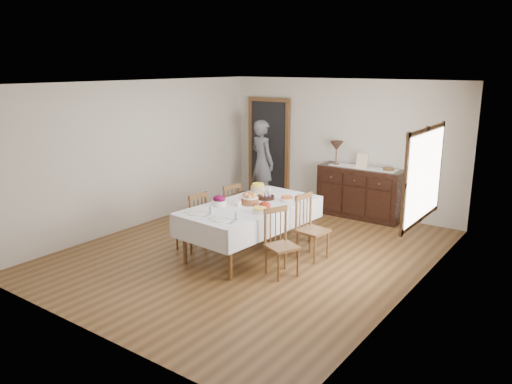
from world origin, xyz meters
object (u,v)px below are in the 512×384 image
Objects in this scene: chair_right_near at (280,242)px; chair_right_far at (310,226)px; sideboard at (360,192)px; person at (262,159)px; chair_left_far at (228,209)px; dining_table at (251,210)px; table_lamp at (336,147)px; chair_left_near at (193,221)px.

chair_right_far is at bearing 22.29° from chair_right_near.
person is at bearing -171.78° from sideboard.
sideboard is (1.40, 2.31, 0.02)m from chair_left_far.
dining_table is at bearing 119.77° from chair_right_far.
table_lamp is at bearing 93.26° from dining_table.
sideboard is at bearing 159.90° from chair_left_near.
sideboard reaches higher than chair_left_near.
chair_right_near is at bearing -85.67° from sideboard.
table_lamp reaches higher than sideboard.
dining_table is at bearing 86.54° from chair_right_near.
chair_left_near is (-0.80, -0.44, -0.21)m from dining_table.
dining_table is 1.25× the size of person.
person reaches higher than sideboard.
person is at bearing 55.39° from chair_right_far.
chair_left_far is at bearing 94.08° from chair_right_far.
sideboard is at bearing 13.49° from chair_right_far.
person is at bearing -170.27° from table_lamp.
person is 1.63m from table_lamp.
dining_table is 2.50× the size of chair_left_near.
dining_table is 2.89m from person.
chair_left_far is at bearing -176.02° from chair_left_near.
table_lamp is (-0.79, 2.36, 0.83)m from chair_right_far.
chair_left_far is 0.57× the size of sideboard.
chair_left_far is 0.97× the size of chair_right_near.
chair_right_near is at bearing -23.25° from dining_table.
dining_table is 2.79m from table_lamp.
chair_left_far is 2.58m from table_lamp.
chair_left_near is 1.00× the size of chair_right_near.
chair_left_near is at bearing -105.22° from table_lamp.
dining_table is at bearing -91.16° from table_lamp.
dining_table is at bearing -101.93° from sideboard.
chair_right_near is 2.05× the size of table_lamp.
chair_left_far is (-0.81, 0.44, -0.23)m from dining_table.
person reaches higher than table_lamp.
chair_left_far is at bearing 155.90° from dining_table.
chair_right_near is 0.79m from chair_right_far.
dining_table is 2.40× the size of chair_right_far.
table_lamp is at bearing 37.90° from chair_right_near.
chair_left_near is 3.01m from person.
chair_left_near reaches higher than chair_left_far.
chair_right_near is 0.58× the size of sideboard.
chair_right_near is at bearing 76.04° from chair_left_far.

